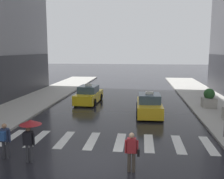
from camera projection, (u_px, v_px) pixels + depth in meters
ground_plane at (96, 165)px, 11.14m from camera, size 160.00×160.00×0.00m
crosswalk_markings at (106, 141)px, 14.08m from camera, size 11.30×2.80×0.01m
taxi_lead at (149, 105)px, 19.75m from camera, size 1.99×4.57×1.80m
taxi_second at (89, 95)px, 24.22m from camera, size 2.12×4.62×1.80m
pedestrian_with_umbrella at (30, 129)px, 11.19m from camera, size 0.96×0.96×1.94m
pedestrian_with_backpack at (4, 138)px, 11.68m from camera, size 0.55×0.43×1.65m
pedestrian_with_handbag at (132, 150)px, 10.42m from camera, size 0.60×0.24×1.65m
planter_mid_block at (209, 99)px, 21.58m from camera, size 1.10×1.10×1.60m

